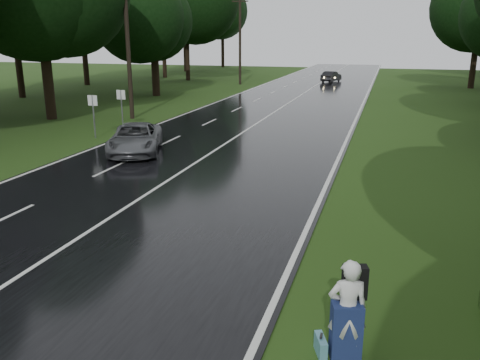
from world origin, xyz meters
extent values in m
plane|color=#244013|center=(0.00, 0.00, 0.00)|extent=(160.00, 160.00, 0.00)
cube|color=black|center=(0.00, 20.00, 0.02)|extent=(12.00, 140.00, 0.04)
cube|color=silver|center=(0.00, 20.00, 0.04)|extent=(0.12, 140.00, 0.01)
imported|color=#56585C|center=(-3.39, 10.99, 0.70)|extent=(3.76, 5.23, 1.32)
imported|color=black|center=(1.05, 51.32, 0.65)|extent=(2.16, 3.92, 1.23)
imported|color=silver|center=(7.34, -1.90, 0.90)|extent=(0.76, 0.60, 1.81)
cube|color=navy|center=(7.34, -1.90, 0.51)|extent=(0.58, 0.47, 1.01)
cube|color=black|center=(7.42, -1.64, 1.30)|extent=(0.45, 0.33, 0.58)
cube|color=teal|center=(6.94, -1.94, 0.17)|extent=(0.29, 0.48, 0.33)
camera|label=1|loc=(7.71, -9.45, 5.28)|focal=37.37mm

